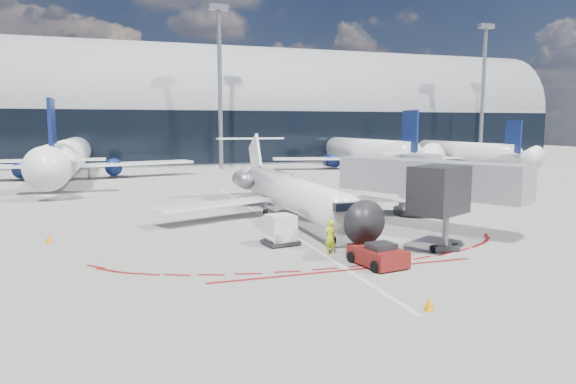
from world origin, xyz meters
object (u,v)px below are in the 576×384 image
object	(u,v)px
pushback_tug	(378,255)
regional_jet	(286,191)
uld_container	(280,230)
ramp_worker	(330,237)

from	to	relation	value
pushback_tug	regional_jet	bearing A→B (deg)	82.24
pushback_tug	uld_container	bearing A→B (deg)	110.99
regional_jet	ramp_worker	distance (m)	11.39
regional_jet	ramp_worker	world-z (taller)	regional_jet
regional_jet	pushback_tug	xyz separation A→B (m)	(0.33, -14.15, -1.57)
regional_jet	pushback_tug	distance (m)	14.24
ramp_worker	pushback_tug	bearing A→B (deg)	105.38
pushback_tug	uld_container	world-z (taller)	uld_container
pushback_tug	ramp_worker	bearing A→B (deg)	107.29
uld_container	ramp_worker	bearing A→B (deg)	-66.79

